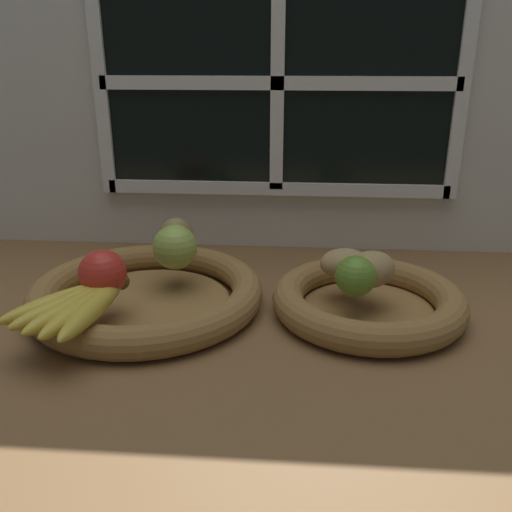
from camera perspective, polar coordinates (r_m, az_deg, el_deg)
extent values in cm
cube|color=brown|center=(82.19, 1.18, -6.69)|extent=(140.00, 90.00, 3.00)
cube|color=silver|center=(103.35, 2.29, 15.79)|extent=(140.00, 3.00, 55.00)
cube|color=black|center=(101.21, 2.28, 17.67)|extent=(64.00, 0.80, 38.00)
cube|color=white|center=(100.62, 2.26, 17.66)|extent=(2.40, 1.20, 38.00)
cube|color=white|center=(100.62, 2.26, 17.66)|extent=(64.00, 1.20, 2.40)
cube|color=white|center=(106.75, -16.00, 17.09)|extent=(2.40, 1.20, 40.40)
cube|color=white|center=(104.40, 20.89, 16.50)|extent=(2.40, 1.20, 40.40)
cube|color=white|center=(103.37, 2.11, 7.08)|extent=(64.00, 1.20, 2.40)
cylinder|color=olive|center=(84.51, -11.23, -4.79)|extent=(24.90, 24.90, 1.00)
torus|color=olive|center=(83.78, -11.32, -3.71)|extent=(34.89, 34.89, 4.52)
cylinder|color=olive|center=(82.30, 11.55, -5.54)|extent=(19.25, 19.25, 1.00)
torus|color=olive|center=(81.55, 11.64, -4.43)|extent=(28.00, 28.00, 4.52)
sphere|color=#99B74C|center=(84.70, -8.48, 0.92)|extent=(6.89, 6.89, 6.89)
sphere|color=red|center=(77.32, -15.77, -1.75)|extent=(6.57, 6.57, 6.57)
ellipsoid|color=olive|center=(86.86, -8.36, 1.62)|extent=(7.88, 7.79, 7.44)
ellipsoid|color=gold|center=(75.31, -19.47, -4.41)|extent=(13.07, 15.04, 2.67)
ellipsoid|color=gold|center=(74.30, -18.95, -4.69)|extent=(11.23, 16.18, 2.67)
ellipsoid|color=gold|center=(73.39, -18.30, -4.93)|extent=(9.15, 16.98, 2.67)
ellipsoid|color=gold|center=(72.61, -17.54, -5.12)|extent=(6.87, 17.42, 2.67)
ellipsoid|color=gold|center=(71.98, -16.68, -5.26)|extent=(4.44, 17.48, 2.67)
sphere|color=brown|center=(79.03, -13.94, -2.61)|extent=(2.40, 2.40, 2.40)
ellipsoid|color=#A38451|center=(81.87, 9.27, -0.77)|extent=(8.43, 7.33, 4.38)
ellipsoid|color=#A38451|center=(79.64, 11.89, -1.26)|extent=(9.68, 9.35, 5.19)
sphere|color=olive|center=(75.84, 10.39, -2.08)|extent=(5.71, 5.71, 5.71)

